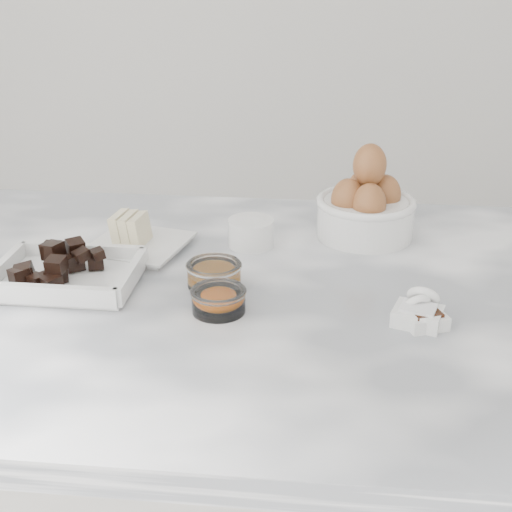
{
  "coord_description": "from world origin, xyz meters",
  "views": [
    {
      "loc": [
        0.12,
        -0.93,
        1.41
      ],
      "look_at": [
        0.02,
        0.03,
        0.98
      ],
      "focal_mm": 50.0,
      "sensor_mm": 36.0,
      "label": 1
    }
  ],
  "objects": [
    {
      "name": "salt_spoon",
      "position": [
        0.25,
        -0.07,
        0.96
      ],
      "size": [
        0.08,
        0.09,
        0.05
      ],
      "color": "white",
      "rests_on": "marble_slab"
    },
    {
      "name": "egg_bowl",
      "position": [
        0.19,
        0.23,
        0.99
      ],
      "size": [
        0.17,
        0.17,
        0.16
      ],
      "color": "white",
      "rests_on": "marble_slab"
    },
    {
      "name": "chocolate_dish",
      "position": [
        -0.26,
        -0.01,
        0.96
      ],
      "size": [
        0.21,
        0.16,
        0.06
      ],
      "color": "white",
      "rests_on": "marble_slab"
    },
    {
      "name": "zest_bowl",
      "position": [
        -0.02,
        -0.07,
        0.96
      ],
      "size": [
        0.08,
        0.08,
        0.03
      ],
      "color": "white",
      "rests_on": "marble_slab"
    },
    {
      "name": "vanilla_spoon",
      "position": [
        0.26,
        -0.08,
        0.95
      ],
      "size": [
        0.07,
        0.08,
        0.04
      ],
      "color": "white",
      "rests_on": "marble_slab"
    },
    {
      "name": "marble_slab",
      "position": [
        0.0,
        0.0,
        0.92
      ],
      "size": [
        1.2,
        0.8,
        0.04
      ],
      "primitive_type": "cube",
      "color": "white",
      "rests_on": "cabinet"
    },
    {
      "name": "honey_bowl",
      "position": [
        -0.04,
        0.01,
        0.96
      ],
      "size": [
        0.08,
        0.08,
        0.04
      ],
      "color": "white",
      "rests_on": "marble_slab"
    },
    {
      "name": "butter_plate",
      "position": [
        -0.19,
        0.12,
        0.96
      ],
      "size": [
        0.18,
        0.18,
        0.06
      ],
      "color": "white",
      "rests_on": "marble_slab"
    },
    {
      "name": "sugar_ramekin",
      "position": [
        -0.0,
        0.16,
        0.97
      ],
      "size": [
        0.08,
        0.08,
        0.05
      ],
      "color": "white",
      "rests_on": "marble_slab"
    }
  ]
}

